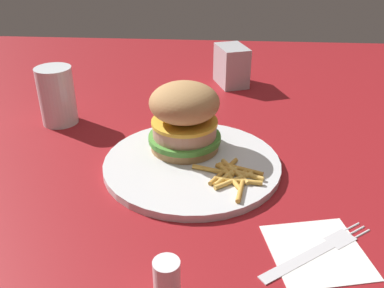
# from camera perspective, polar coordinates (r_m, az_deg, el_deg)

# --- Properties ---
(ground_plane) EXTENTS (1.60, 1.60, 0.00)m
(ground_plane) POSITION_cam_1_polar(r_m,az_deg,el_deg) (0.66, -0.53, -3.72)
(ground_plane) COLOR maroon
(plate) EXTENTS (0.28, 0.28, 0.01)m
(plate) POSITION_cam_1_polar(r_m,az_deg,el_deg) (0.67, -0.00, -2.71)
(plate) COLOR silver
(plate) RESTS_ON ground_plane
(sandwich) EXTENTS (0.12, 0.12, 0.11)m
(sandwich) POSITION_cam_1_polar(r_m,az_deg,el_deg) (0.68, -1.03, 3.73)
(sandwich) COLOR tan
(sandwich) RESTS_ON plate
(fries_pile) EXTENTS (0.11, 0.11, 0.01)m
(fries_pile) POSITION_cam_1_polar(r_m,az_deg,el_deg) (0.63, 5.57, -4.19)
(fries_pile) COLOR gold
(fries_pile) RESTS_ON plate
(napkin) EXTENTS (0.13, 0.13, 0.00)m
(napkin) POSITION_cam_1_polar(r_m,az_deg,el_deg) (0.54, 16.61, -13.80)
(napkin) COLOR white
(napkin) RESTS_ON ground_plane
(fork) EXTENTS (0.15, 0.12, 0.00)m
(fork) POSITION_cam_1_polar(r_m,az_deg,el_deg) (0.54, 16.77, -13.53)
(fork) COLOR silver
(fork) RESTS_ON napkin
(drink_glass) EXTENTS (0.07, 0.07, 0.11)m
(drink_glass) POSITION_cam_1_polar(r_m,az_deg,el_deg) (0.84, -17.82, 5.84)
(drink_glass) COLOR silver
(drink_glass) RESTS_ON ground_plane
(napkin_dispenser) EXTENTS (0.09, 0.11, 0.09)m
(napkin_dispenser) POSITION_cam_1_polar(r_m,az_deg,el_deg) (1.00, 5.39, 10.56)
(napkin_dispenser) COLOR #B7BABF
(napkin_dispenser) RESTS_ON ground_plane
(salt_shaker) EXTENTS (0.03, 0.03, 0.06)m
(salt_shaker) POSITION_cam_1_polar(r_m,az_deg,el_deg) (0.45, -4.02, -18.23)
(salt_shaker) COLOR white
(salt_shaker) RESTS_ON ground_plane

